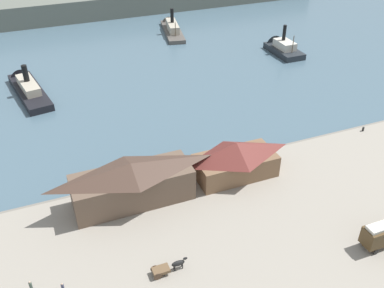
{
  "coord_description": "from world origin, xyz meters",
  "views": [
    {
      "loc": [
        -33.77,
        -66.11,
        50.6
      ],
      "look_at": [
        -5.95,
        2.69,
        2.0
      ],
      "focal_mm": 40.23,
      "sensor_mm": 36.0,
      "label": 1
    }
  ],
  "objects_px": {
    "horse_cart": "(168,267)",
    "ferry_departing_north": "(171,27)",
    "mooring_post_east": "(363,129)",
    "ferry_shed_central_terminal": "(236,159)",
    "pedestrian_by_tram": "(63,288)",
    "ferry_shed_west_terminal": "(132,182)",
    "ferry_moored_east": "(27,86)",
    "pedestrian_near_cart": "(31,286)",
    "ferry_approaching_west": "(281,47)"
  },
  "relations": [
    {
      "from": "horse_cart",
      "to": "ferry_departing_north",
      "type": "distance_m",
      "value": 110.42
    },
    {
      "from": "horse_cart",
      "to": "mooring_post_east",
      "type": "bearing_deg",
      "value": 21.46
    },
    {
      "from": "ferry_shed_central_terminal",
      "to": "pedestrian_by_tram",
      "type": "distance_m",
      "value": 37.06
    },
    {
      "from": "ferry_shed_west_terminal",
      "to": "ferry_moored_east",
      "type": "distance_m",
      "value": 56.71
    },
    {
      "from": "pedestrian_near_cart",
      "to": "ferry_shed_west_terminal",
      "type": "bearing_deg",
      "value": 35.4
    },
    {
      "from": "ferry_shed_west_terminal",
      "to": "mooring_post_east",
      "type": "relative_size",
      "value": 23.14
    },
    {
      "from": "ferry_moored_east",
      "to": "ferry_approaching_west",
      "type": "bearing_deg",
      "value": -0.53
    },
    {
      "from": "ferry_shed_west_terminal",
      "to": "pedestrian_by_tram",
      "type": "xyz_separation_m",
      "value": [
        -14.14,
        -14.83,
        -3.28
      ]
    },
    {
      "from": "pedestrian_near_cart",
      "to": "ferry_departing_north",
      "type": "bearing_deg",
      "value": 60.61
    },
    {
      "from": "ferry_shed_west_terminal",
      "to": "pedestrian_by_tram",
      "type": "height_order",
      "value": "ferry_shed_west_terminal"
    },
    {
      "from": "ferry_shed_west_terminal",
      "to": "pedestrian_near_cart",
      "type": "xyz_separation_m",
      "value": [
        -18.18,
        -12.92,
        -3.26
      ]
    },
    {
      "from": "ferry_shed_central_terminal",
      "to": "pedestrian_near_cart",
      "type": "xyz_separation_m",
      "value": [
        -37.84,
        -13.0,
        -2.86
      ]
    },
    {
      "from": "ferry_moored_east",
      "to": "pedestrian_by_tram",
      "type": "bearing_deg",
      "value": -90.17
    },
    {
      "from": "horse_cart",
      "to": "pedestrian_near_cart",
      "type": "height_order",
      "value": "horse_cart"
    },
    {
      "from": "pedestrian_near_cart",
      "to": "ferry_approaching_west",
      "type": "bearing_deg",
      "value": 39.43
    },
    {
      "from": "ferry_shed_central_terminal",
      "to": "mooring_post_east",
      "type": "height_order",
      "value": "ferry_shed_central_terminal"
    },
    {
      "from": "pedestrian_by_tram",
      "to": "ferry_approaching_west",
      "type": "distance_m",
      "value": 103.74
    },
    {
      "from": "ferry_moored_east",
      "to": "ferry_shed_central_terminal",
      "type": "bearing_deg",
      "value": -58.47
    },
    {
      "from": "pedestrian_by_tram",
      "to": "ferry_departing_north",
      "type": "relative_size",
      "value": 0.06
    },
    {
      "from": "ferry_moored_east",
      "to": "pedestrian_near_cart",
      "type": "bearing_deg",
      "value": -93.58
    },
    {
      "from": "ferry_shed_central_terminal",
      "to": "pedestrian_near_cart",
      "type": "relative_size",
      "value": 9.05
    },
    {
      "from": "ferry_shed_central_terminal",
      "to": "horse_cart",
      "type": "bearing_deg",
      "value": -138.55
    },
    {
      "from": "horse_cart",
      "to": "mooring_post_east",
      "type": "distance_m",
      "value": 56.65
    },
    {
      "from": "ferry_shed_central_terminal",
      "to": "pedestrian_by_tram",
      "type": "height_order",
      "value": "ferry_shed_central_terminal"
    },
    {
      "from": "pedestrian_by_tram",
      "to": "ferry_shed_west_terminal",
      "type": "bearing_deg",
      "value": 46.37
    },
    {
      "from": "pedestrian_near_cart",
      "to": "ferry_moored_east",
      "type": "height_order",
      "value": "ferry_moored_east"
    },
    {
      "from": "horse_cart",
      "to": "ferry_approaching_west",
      "type": "xyz_separation_m",
      "value": [
        63.08,
        71.16,
        -0.69
      ]
    },
    {
      "from": "mooring_post_east",
      "to": "ferry_shed_west_terminal",
      "type": "bearing_deg",
      "value": -176.02
    },
    {
      "from": "horse_cart",
      "to": "ferry_departing_north",
      "type": "bearing_deg",
      "value": 70.05
    },
    {
      "from": "ferry_approaching_west",
      "to": "pedestrian_by_tram",
      "type": "bearing_deg",
      "value": -138.34
    },
    {
      "from": "ferry_shed_central_terminal",
      "to": "ferry_shed_west_terminal",
      "type": "bearing_deg",
      "value": -179.77
    },
    {
      "from": "pedestrian_near_cart",
      "to": "ferry_departing_north",
      "type": "relative_size",
      "value": 0.07
    },
    {
      "from": "ferry_shed_central_terminal",
      "to": "mooring_post_east",
      "type": "xyz_separation_m",
      "value": [
        33.35,
        3.61,
        -3.18
      ]
    },
    {
      "from": "mooring_post_east",
      "to": "ferry_moored_east",
      "type": "relative_size",
      "value": 0.03
    },
    {
      "from": "ferry_shed_central_terminal",
      "to": "pedestrian_by_tram",
      "type": "relative_size",
      "value": 9.34
    },
    {
      "from": "ferry_departing_north",
      "to": "horse_cart",
      "type": "bearing_deg",
      "value": -109.95
    },
    {
      "from": "ferry_approaching_west",
      "to": "ferry_moored_east",
      "type": "distance_m",
      "value": 77.3
    },
    {
      "from": "ferry_approaching_west",
      "to": "ferry_departing_north",
      "type": "distance_m",
      "value": 41.35
    },
    {
      "from": "ferry_departing_north",
      "to": "ferry_shed_west_terminal",
      "type": "bearing_deg",
      "value": -113.63
    },
    {
      "from": "horse_cart",
      "to": "ferry_approaching_west",
      "type": "relative_size",
      "value": 0.35
    },
    {
      "from": "pedestrian_near_cart",
      "to": "ferry_approaching_west",
      "type": "relative_size",
      "value": 0.11
    },
    {
      "from": "ferry_shed_west_terminal",
      "to": "ferry_shed_central_terminal",
      "type": "xyz_separation_m",
      "value": [
        19.66,
        0.08,
        -0.4
      ]
    },
    {
      "from": "ferry_approaching_west",
      "to": "ferry_moored_east",
      "type": "height_order",
      "value": "ferry_approaching_west"
    },
    {
      "from": "pedestrian_by_tram",
      "to": "ferry_departing_north",
      "type": "xyz_separation_m",
      "value": [
        52.1,
        101.58,
        -0.69
      ]
    },
    {
      "from": "ferry_shed_west_terminal",
      "to": "mooring_post_east",
      "type": "xyz_separation_m",
      "value": [
        53.01,
        3.69,
        -3.58
      ]
    },
    {
      "from": "ferry_shed_central_terminal",
      "to": "horse_cart",
      "type": "xyz_separation_m",
      "value": [
        -19.38,
        -17.11,
        -2.7
      ]
    },
    {
      "from": "pedestrian_near_cart",
      "to": "ferry_approaching_west",
      "type": "height_order",
      "value": "ferry_approaching_west"
    },
    {
      "from": "pedestrian_by_tram",
      "to": "ferry_approaching_west",
      "type": "height_order",
      "value": "ferry_approaching_west"
    },
    {
      "from": "horse_cart",
      "to": "ferry_moored_east",
      "type": "height_order",
      "value": "ferry_moored_east"
    },
    {
      "from": "ferry_shed_west_terminal",
      "to": "horse_cart",
      "type": "distance_m",
      "value": 17.32
    }
  ]
}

